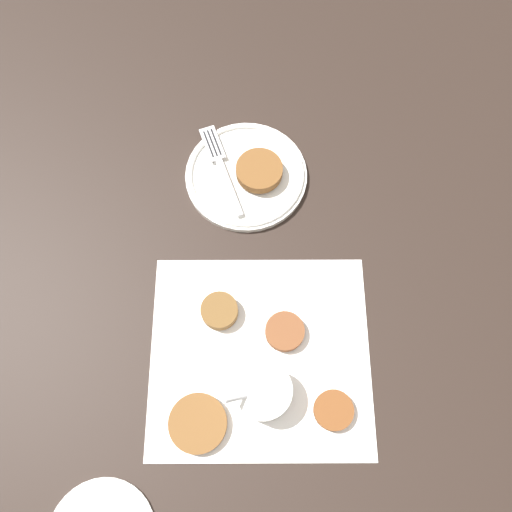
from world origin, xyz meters
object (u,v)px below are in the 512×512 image
fritter_on_plate (261,171)px  sauce_bowl (265,392)px  serving_plate (250,175)px  fork (221,160)px

fritter_on_plate → sauce_bowl: bearing=88.5°
sauce_bowl → serving_plate: bearing=-88.6°
sauce_bowl → fritter_on_plate: 0.38m
sauce_bowl → fork: bearing=-81.4°
fritter_on_plate → fork: 0.08m
serving_plate → fork: 0.06m
serving_plate → fritter_on_plate: fritter_on_plate is taller
sauce_bowl → fork: size_ratio=0.54×
fritter_on_plate → fork: size_ratio=0.45×
sauce_bowl → serving_plate: size_ratio=0.46×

